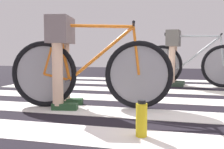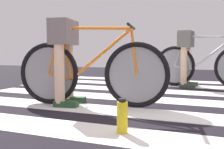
{
  "view_description": "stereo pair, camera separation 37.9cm",
  "coord_description": "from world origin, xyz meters",
  "px_view_note": "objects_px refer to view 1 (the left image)",
  "views": [
    {
      "loc": [
        0.23,
        -2.67,
        0.62
      ],
      "look_at": [
        -0.47,
        0.07,
        0.37
      ],
      "focal_mm": 41.72,
      "sensor_mm": 36.0,
      "label": 1
    },
    {
      "loc": [
        0.61,
        -2.67,
        0.62
      ],
      "look_at": [
        -0.47,
        0.07,
        0.37
      ],
      "focal_mm": 41.72,
      "sensor_mm": 36.0,
      "label": 2
    }
  ],
  "objects_px": {
    "bicycle_1_of_2": "(90,72)",
    "water_bottle": "(141,119)",
    "cyclist_2_of_2": "(173,50)",
    "bicycle_2_of_2": "(191,64)",
    "cyclist_1_of_2": "(61,49)"
  },
  "relations": [
    {
      "from": "cyclist_1_of_2",
      "to": "water_bottle",
      "type": "xyz_separation_m",
      "value": [
        0.97,
        -0.78,
        -0.5
      ]
    },
    {
      "from": "cyclist_2_of_2",
      "to": "water_bottle",
      "type": "xyz_separation_m",
      "value": [
        -0.15,
        -2.95,
        -0.51
      ]
    },
    {
      "from": "bicycle_1_of_2",
      "to": "cyclist_1_of_2",
      "type": "height_order",
      "value": "cyclist_1_of_2"
    },
    {
      "from": "cyclist_1_of_2",
      "to": "bicycle_1_of_2",
      "type": "bearing_deg",
      "value": 0.0
    },
    {
      "from": "water_bottle",
      "to": "bicycle_1_of_2",
      "type": "bearing_deg",
      "value": 128.68
    },
    {
      "from": "cyclist_1_of_2",
      "to": "water_bottle",
      "type": "relative_size",
      "value": 3.69
    },
    {
      "from": "bicycle_1_of_2",
      "to": "water_bottle",
      "type": "bearing_deg",
      "value": -61.17
    },
    {
      "from": "bicycle_1_of_2",
      "to": "water_bottle",
      "type": "xyz_separation_m",
      "value": [
        0.66,
        -0.83,
        -0.26
      ]
    },
    {
      "from": "bicycle_1_of_2",
      "to": "cyclist_2_of_2",
      "type": "distance_m",
      "value": 2.28
    },
    {
      "from": "bicycle_1_of_2",
      "to": "water_bottle",
      "type": "distance_m",
      "value": 1.09
    },
    {
      "from": "bicycle_1_of_2",
      "to": "cyclist_2_of_2",
      "type": "height_order",
      "value": "cyclist_2_of_2"
    },
    {
      "from": "bicycle_2_of_2",
      "to": "cyclist_1_of_2",
      "type": "bearing_deg",
      "value": -118.35
    },
    {
      "from": "cyclist_2_of_2",
      "to": "water_bottle",
      "type": "distance_m",
      "value": 2.99
    },
    {
      "from": "bicycle_2_of_2",
      "to": "cyclist_2_of_2",
      "type": "height_order",
      "value": "cyclist_2_of_2"
    },
    {
      "from": "bicycle_1_of_2",
      "to": "cyclist_1_of_2",
      "type": "xyz_separation_m",
      "value": [
        -0.31,
        -0.05,
        0.24
      ]
    }
  ]
}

